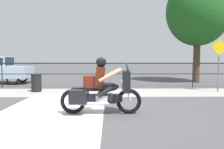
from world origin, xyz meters
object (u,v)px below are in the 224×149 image
(motorcycle, at_px, (100,90))
(tree_behind_sign, at_px, (198,12))
(street_sign, at_px, (219,59))
(trash_bin, at_px, (36,83))

(motorcycle, distance_m, tree_behind_sign, 10.67)
(street_sign, bearing_deg, motorcycle, -143.59)
(motorcycle, distance_m, street_sign, 6.66)
(trash_bin, relative_size, tree_behind_sign, 0.13)
(motorcycle, relative_size, tree_behind_sign, 0.34)
(motorcycle, distance_m, trash_bin, 5.18)
(trash_bin, bearing_deg, tree_behind_sign, 23.24)
(motorcycle, height_order, tree_behind_sign, tree_behind_sign)
(trash_bin, distance_m, street_sign, 8.54)
(street_sign, bearing_deg, trash_bin, 178.78)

